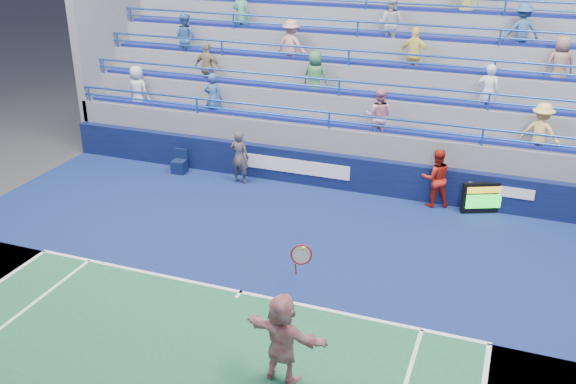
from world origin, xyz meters
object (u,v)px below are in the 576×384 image
at_px(serve_speed_board, 485,198).
at_px(ball_girl, 436,178).
at_px(judge_chair, 180,166).
at_px(tennis_player, 282,338).
at_px(line_judge, 239,157).

height_order(serve_speed_board, ball_girl, ball_girl).
relative_size(judge_chair, tennis_player, 0.27).
bearing_deg(ball_girl, line_judge, -19.17).
bearing_deg(judge_chair, tennis_player, -50.78).
bearing_deg(judge_chair, line_judge, -1.13).
bearing_deg(line_judge, tennis_player, 120.45).
distance_m(serve_speed_board, tennis_player, 9.10).
xyz_separation_m(serve_speed_board, judge_chair, (-9.65, -0.33, -0.22)).
relative_size(serve_speed_board, tennis_player, 0.45).
distance_m(judge_chair, line_judge, 2.28).
height_order(line_judge, ball_girl, ball_girl).
height_order(judge_chair, tennis_player, tennis_player).
distance_m(serve_speed_board, ball_girl, 1.48).
bearing_deg(line_judge, ball_girl, -175.12).
height_order(tennis_player, line_judge, tennis_player).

